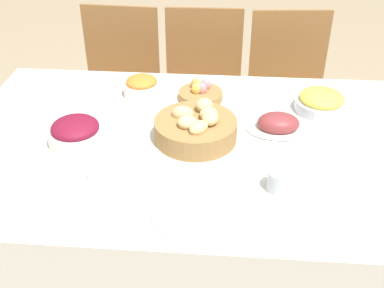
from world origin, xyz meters
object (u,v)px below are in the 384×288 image
pineapple_bowl (321,102)px  carrot_bowl (142,86)px  chair_far_left (119,90)px  bread_basket (196,128)px  spoon (253,217)px  ham_platter (278,124)px  egg_basket (200,93)px  beet_salad_bowl (76,132)px  drinking_cup (280,181)px  fork (143,211)px  chair_far_right (288,96)px  dinner_plate (193,213)px  knife (243,217)px  chair_far_center (203,93)px  butter_dish (111,169)px

pineapple_bowl → carrot_bowl: bearing=174.5°
chair_far_left → carrot_bowl: (0.24, -0.56, 0.31)m
bread_basket → spoon: bread_basket is taller
chair_far_left → ham_platter: chair_far_left is taller
egg_basket → carrot_bowl: (-0.25, 0.01, 0.02)m
ham_platter → beet_salad_bowl: size_ratio=1.20×
pineapple_bowl → drinking_cup: (-0.20, -0.53, -0.00)m
spoon → beet_salad_bowl: bearing=148.2°
chair_far_left → bread_basket: bearing=-57.7°
fork → chair_far_right: bearing=68.7°
dinner_plate → knife: dinner_plate is taller
chair_far_center → bread_basket: chair_far_center is taller
fork → spoon: 0.33m
chair_far_center → spoon: chair_far_center is taller
ham_platter → fork: (-0.44, -0.50, -0.02)m
knife → dinner_plate: bearing=-177.5°
chair_far_right → beet_salad_bowl: bearing=-137.9°
chair_far_right → carrot_bowl: bearing=-146.6°
chair_far_right → knife: (-0.27, -1.30, 0.27)m
carrot_bowl → dinner_plate: bearing=-69.5°
egg_basket → dinner_plate: bearing=-88.0°
pineapple_bowl → knife: size_ratio=1.08×
dinner_plate → chair_far_left: bearing=111.7°
ham_platter → dinner_plate: (-0.29, -0.50, -0.02)m
knife → carrot_bowl: bearing=122.4°
dinner_plate → butter_dish: (-0.29, 0.18, 0.01)m
bread_basket → dinner_plate: (0.02, -0.42, -0.04)m
ham_platter → dinner_plate: 0.58m
chair_far_left → carrot_bowl: size_ratio=6.02×
bread_basket → butter_dish: 0.36m
pineapple_bowl → knife: pineapple_bowl is taller
ham_platter → spoon: bearing=-101.9°
carrot_bowl → pineapple_bowl: same height
butter_dish → spoon: bearing=-21.3°
bread_basket → ham_platter: 0.32m
carrot_bowl → drinking_cup: size_ratio=1.92×
chair_far_center → carrot_bowl: (-0.23, -0.56, 0.31)m
drinking_cup → butter_dish: (-0.55, 0.04, -0.02)m
butter_dish → egg_basket: bearing=64.6°
chair_far_center → carrot_bowl: bearing=-113.4°
butter_dish → knife: bearing=-22.6°
chair_far_right → drinking_cup: chair_far_right is taller
dinner_plate → drinking_cup: drinking_cup is taller
beet_salad_bowl → dinner_plate: beet_salad_bowl is taller
chair_far_right → drinking_cup: (-0.16, -1.16, 0.30)m
carrot_bowl → beet_salad_bowl: (-0.18, -0.39, 0.00)m
chair_far_center → butter_dish: chair_far_center is taller
spoon → drinking_cup: (0.08, 0.14, 0.03)m
chair_far_left → dinner_plate: 1.42m
fork → bread_basket: bearing=75.3°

